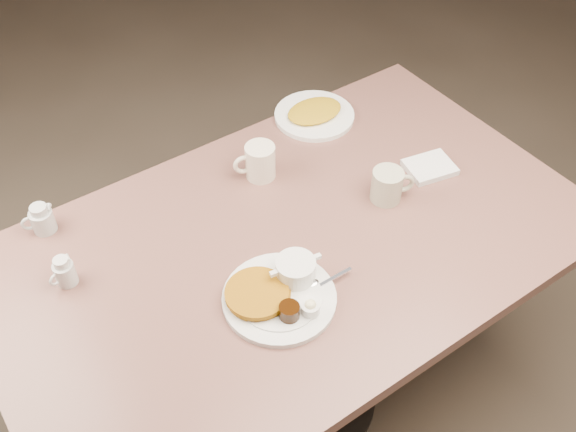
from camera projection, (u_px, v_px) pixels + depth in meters
diner_table at (292, 282)px, 1.76m from camera, size 1.50×0.90×0.75m
main_plate at (280, 291)px, 1.50m from camera, size 0.34×0.30×0.07m
coffee_mug_near at (388, 185)px, 1.71m from camera, size 0.13×0.11×0.09m
napkin at (430, 167)px, 1.82m from camera, size 0.15×0.13×0.02m
coffee_mug_far at (259, 162)px, 1.77m from camera, size 0.13×0.10×0.10m
creamer_left at (64, 272)px, 1.52m from camera, size 0.07×0.05×0.08m
creamer_right at (42, 219)px, 1.64m from camera, size 0.09×0.08×0.08m
hash_plate at (314, 114)px, 1.98m from camera, size 0.25×0.25×0.04m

